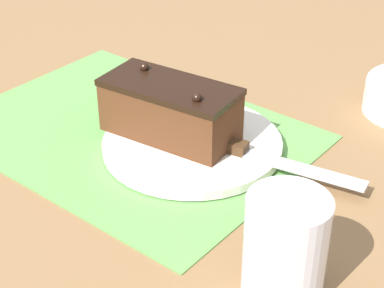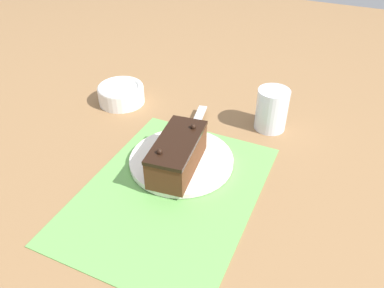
{
  "view_description": "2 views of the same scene",
  "coord_description": "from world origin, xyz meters",
  "px_view_note": "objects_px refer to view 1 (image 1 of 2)",
  "views": [
    {
      "loc": [
        -0.53,
        0.53,
        0.45
      ],
      "look_at": [
        -0.11,
        0.01,
        0.03
      ],
      "focal_mm": 60.0,
      "sensor_mm": 36.0,
      "label": 1
    },
    {
      "loc": [
        0.49,
        0.27,
        0.54
      ],
      "look_at": [
        -0.1,
        0.0,
        0.05
      ],
      "focal_mm": 35.0,
      "sensor_mm": 36.0,
      "label": 2
    }
  ],
  "objects_px": {
    "cake_plate": "(192,144)",
    "chocolate_cake": "(170,109)",
    "drinking_glass": "(285,247)",
    "serving_knife": "(247,151)"
  },
  "relations": [
    {
      "from": "cake_plate",
      "to": "chocolate_cake",
      "type": "bearing_deg",
      "value": 11.64
    },
    {
      "from": "chocolate_cake",
      "to": "drinking_glass",
      "type": "bearing_deg",
      "value": 152.11
    },
    {
      "from": "drinking_glass",
      "to": "chocolate_cake",
      "type": "bearing_deg",
      "value": -27.89
    },
    {
      "from": "cake_plate",
      "to": "serving_knife",
      "type": "height_order",
      "value": "serving_knife"
    },
    {
      "from": "serving_knife",
      "to": "drinking_glass",
      "type": "bearing_deg",
      "value": 33.01
    },
    {
      "from": "cake_plate",
      "to": "serving_knife",
      "type": "xyz_separation_m",
      "value": [
        -0.08,
        -0.01,
        0.01
      ]
    },
    {
      "from": "cake_plate",
      "to": "drinking_glass",
      "type": "height_order",
      "value": "drinking_glass"
    },
    {
      "from": "serving_knife",
      "to": "drinking_glass",
      "type": "xyz_separation_m",
      "value": [
        -0.15,
        0.16,
        0.03
      ]
    },
    {
      "from": "cake_plate",
      "to": "drinking_glass",
      "type": "relative_size",
      "value": 2.18
    },
    {
      "from": "chocolate_cake",
      "to": "drinking_glass",
      "type": "height_order",
      "value": "drinking_glass"
    }
  ]
}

